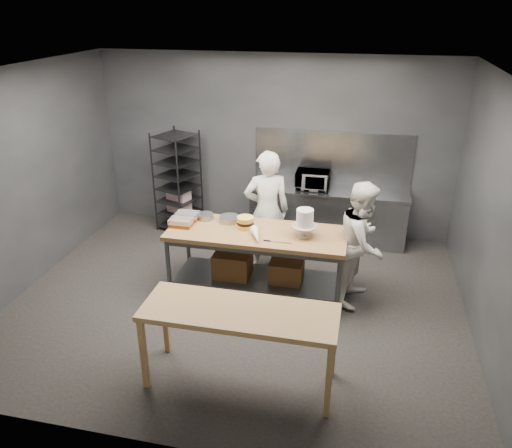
{
  "coord_description": "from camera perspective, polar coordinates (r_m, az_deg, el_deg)",
  "views": [
    {
      "loc": [
        1.5,
        -5.59,
        3.76
      ],
      "look_at": [
        0.2,
        0.26,
        1.05
      ],
      "focal_mm": 35.0,
      "sensor_mm": 36.0,
      "label": 1
    }
  ],
  "objects": [
    {
      "name": "microwave",
      "position": [
        8.26,
        6.47,
        5.03
      ],
      "size": [
        0.54,
        0.37,
        0.3
      ],
      "primitive_type": "imported",
      "color": "black",
      "rests_on": "back_counter"
    },
    {
      "name": "offset_spatula",
      "position": [
        6.39,
        2.03,
        -2.01
      ],
      "size": [
        0.36,
        0.02,
        0.02
      ],
      "color": "slate",
      "rests_on": "work_table"
    },
    {
      "name": "chef_behind",
      "position": [
        7.32,
        1.25,
        1.49
      ],
      "size": [
        0.77,
        0.62,
        1.83
      ],
      "primitive_type": "imported",
      "rotation": [
        0.0,
        0.0,
        3.45
      ],
      "color": "white",
      "rests_on": "ground"
    },
    {
      "name": "piping_bag",
      "position": [
        6.42,
        0.02,
        -1.31
      ],
      "size": [
        0.25,
        0.4,
        0.12
      ],
      "primitive_type": "cone",
      "rotation": [
        1.57,
        0.0,
        0.37
      ],
      "color": "silver",
      "rests_on": "work_table"
    },
    {
      "name": "chef_right",
      "position": [
        6.68,
        12.03,
        -2.15
      ],
      "size": [
        0.83,
        0.96,
        1.68
      ],
      "primitive_type": "imported",
      "rotation": [
        0.0,
        0.0,
        1.3
      ],
      "color": "white",
      "rests_on": "ground"
    },
    {
      "name": "near_counter",
      "position": [
        5.15,
        -1.89,
        -10.6
      ],
      "size": [
        2.0,
        0.7,
        0.9
      ],
      "color": "#A07D42",
      "rests_on": "ground"
    },
    {
      "name": "speed_rack",
      "position": [
        8.78,
        -8.93,
        4.73
      ],
      "size": [
        0.78,
        0.81,
        1.75
      ],
      "color": "black",
      "rests_on": "ground"
    },
    {
      "name": "back_counter",
      "position": [
        8.46,
        8.16,
        1.05
      ],
      "size": [
        2.6,
        0.6,
        0.9
      ],
      "color": "slate",
      "rests_on": "ground"
    },
    {
      "name": "frosted_cake_stand",
      "position": [
        6.47,
        5.6,
        0.44
      ],
      "size": [
        0.34,
        0.34,
        0.38
      ],
      "color": "#BAAE95",
      "rests_on": "work_table"
    },
    {
      "name": "ground",
      "position": [
        6.9,
        -2.11,
        -8.71
      ],
      "size": [
        6.0,
        6.0,
        0.0
      ],
      "primitive_type": "plane",
      "color": "black",
      "rests_on": "ground"
    },
    {
      "name": "layer_cake",
      "position": [
        6.74,
        -1.22,
        0.17
      ],
      "size": [
        0.23,
        0.23,
        0.16
      ],
      "color": "#EED44B",
      "rests_on": "work_table"
    },
    {
      "name": "work_table",
      "position": [
        6.83,
        0.02,
        -3.49
      ],
      "size": [
        2.4,
        0.9,
        0.92
      ],
      "color": "olive",
      "rests_on": "ground"
    },
    {
      "name": "pastry_clamshells",
      "position": [
        6.98,
        -8.2,
        0.56
      ],
      "size": [
        0.32,
        0.44,
        0.11
      ],
      "color": "#93511D",
      "rests_on": "work_table"
    },
    {
      "name": "back_wall",
      "position": [
        8.53,
        1.99,
        8.96
      ],
      "size": [
        6.0,
        0.04,
        3.0
      ],
      "primitive_type": "cube",
      "color": "#4C4F54",
      "rests_on": "ground"
    },
    {
      "name": "splashback_panel",
      "position": [
        8.43,
        8.7,
        7.45
      ],
      "size": [
        2.6,
        0.02,
        0.9
      ],
      "primitive_type": "cube",
      "color": "slate",
      "rests_on": "back_counter"
    },
    {
      "name": "cake_pans",
      "position": [
        7.05,
        -5.48,
        0.78
      ],
      "size": [
        0.88,
        0.31,
        0.07
      ],
      "color": "gray",
      "rests_on": "work_table"
    }
  ]
}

